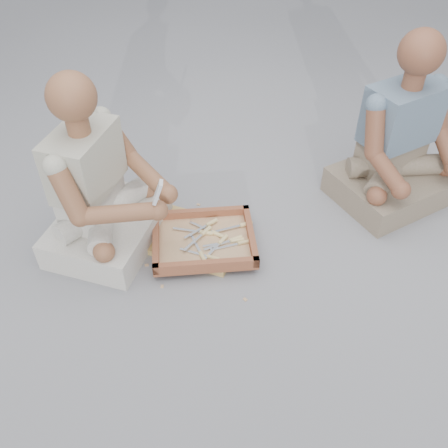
% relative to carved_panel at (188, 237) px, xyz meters
% --- Properties ---
extents(ground, '(60.00, 60.00, 0.00)m').
position_rel_carved_panel_xyz_m(ground, '(0.35, -0.25, -0.02)').
color(ground, gray).
rests_on(ground, ground).
extents(carved_panel, '(0.62, 0.47, 0.04)m').
position_rel_carved_panel_xyz_m(carved_panel, '(0.00, 0.00, 0.00)').
color(carved_panel, olive).
rests_on(carved_panel, ground).
extents(tool_tray, '(0.63, 0.56, 0.07)m').
position_rel_carved_panel_xyz_m(tool_tray, '(0.10, -0.05, 0.04)').
color(tool_tray, brown).
rests_on(tool_tray, carved_panel).
extents(chisel_0, '(0.20, 0.12, 0.02)m').
position_rel_carved_panel_xyz_m(chisel_0, '(0.29, -0.04, 0.05)').
color(chisel_0, silver).
rests_on(chisel_0, tool_tray).
extents(chisel_1, '(0.21, 0.10, 0.02)m').
position_rel_carved_panel_xyz_m(chisel_1, '(0.15, 0.01, 0.05)').
color(chisel_1, silver).
rests_on(chisel_1, tool_tray).
extents(chisel_2, '(0.22, 0.02, 0.02)m').
position_rel_carved_panel_xyz_m(chisel_2, '(0.08, -0.00, 0.05)').
color(chisel_2, silver).
rests_on(chisel_2, tool_tray).
extents(chisel_3, '(0.10, 0.21, 0.02)m').
position_rel_carved_panel_xyz_m(chisel_3, '(0.19, -0.06, 0.05)').
color(chisel_3, silver).
rests_on(chisel_3, tool_tray).
extents(chisel_4, '(0.15, 0.18, 0.02)m').
position_rel_carved_panel_xyz_m(chisel_4, '(0.10, 0.06, 0.06)').
color(chisel_4, silver).
rests_on(chisel_4, tool_tray).
extents(chisel_5, '(0.11, 0.21, 0.02)m').
position_rel_carved_panel_xyz_m(chisel_5, '(0.09, -0.02, 0.06)').
color(chisel_5, silver).
rests_on(chisel_5, tool_tray).
extents(chisel_6, '(0.21, 0.11, 0.02)m').
position_rel_carved_panel_xyz_m(chisel_6, '(0.26, -0.03, 0.05)').
color(chisel_6, silver).
rests_on(chisel_6, tool_tray).
extents(chisel_7, '(0.18, 0.15, 0.02)m').
position_rel_carved_panel_xyz_m(chisel_7, '(0.25, -0.03, 0.05)').
color(chisel_7, silver).
rests_on(chisel_7, tool_tray).
extents(chisel_8, '(0.14, 0.19, 0.02)m').
position_rel_carved_panel_xyz_m(chisel_8, '(0.11, -0.16, 0.05)').
color(chisel_8, silver).
rests_on(chisel_8, tool_tray).
extents(chisel_9, '(0.20, 0.13, 0.02)m').
position_rel_carved_panel_xyz_m(chisel_9, '(0.28, 0.09, 0.05)').
color(chisel_9, silver).
rests_on(chisel_9, tool_tray).
extents(chisel_10, '(0.22, 0.05, 0.02)m').
position_rel_carved_panel_xyz_m(chisel_10, '(0.16, -0.17, 0.05)').
color(chisel_10, silver).
rests_on(chisel_10, tool_tray).
extents(wood_chip_0, '(0.02, 0.02, 0.00)m').
position_rel_carved_panel_xyz_m(wood_chip_0, '(-0.02, 0.11, -0.02)').
color(wood_chip_0, tan).
rests_on(wood_chip_0, ground).
extents(wood_chip_1, '(0.02, 0.02, 0.00)m').
position_rel_carved_panel_xyz_m(wood_chip_1, '(-0.22, -0.18, -0.02)').
color(wood_chip_1, tan).
rests_on(wood_chip_1, ground).
extents(wood_chip_2, '(0.02, 0.02, 0.00)m').
position_rel_carved_panel_xyz_m(wood_chip_2, '(0.27, -0.12, -0.02)').
color(wood_chip_2, tan).
rests_on(wood_chip_2, ground).
extents(wood_chip_3, '(0.02, 0.02, 0.00)m').
position_rel_carved_panel_xyz_m(wood_chip_3, '(-0.01, 0.29, -0.02)').
color(wood_chip_3, tan).
rests_on(wood_chip_3, ground).
extents(wood_chip_4, '(0.02, 0.02, 0.00)m').
position_rel_carved_panel_xyz_m(wood_chip_4, '(-0.04, -0.35, -0.02)').
color(wood_chip_4, tan).
rests_on(wood_chip_4, ground).
extents(wood_chip_5, '(0.02, 0.02, 0.00)m').
position_rel_carved_panel_xyz_m(wood_chip_5, '(0.12, 0.02, -0.02)').
color(wood_chip_5, tan).
rests_on(wood_chip_5, ground).
extents(wood_chip_6, '(0.02, 0.02, 0.00)m').
position_rel_carved_panel_xyz_m(wood_chip_6, '(0.37, -0.35, -0.02)').
color(wood_chip_6, tan).
rests_on(wood_chip_6, ground).
extents(wood_chip_7, '(0.02, 0.02, 0.00)m').
position_rel_carved_panel_xyz_m(wood_chip_7, '(-0.16, -0.23, -0.02)').
color(wood_chip_7, tan).
rests_on(wood_chip_7, ground).
extents(craftsman, '(0.67, 0.66, 0.96)m').
position_rel_carved_panel_xyz_m(craftsman, '(-0.42, -0.08, 0.31)').
color(craftsman, beige).
rests_on(craftsman, ground).
extents(companion, '(0.81, 0.80, 0.99)m').
position_rel_carved_panel_xyz_m(companion, '(1.07, 0.61, 0.31)').
color(companion, '#7C6959').
rests_on(companion, ground).
extents(mobile_phone, '(0.07, 0.06, 0.12)m').
position_rel_carved_panel_xyz_m(mobile_phone, '(-0.07, -0.18, 0.44)').
color(mobile_phone, silver).
rests_on(mobile_phone, craftsman).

